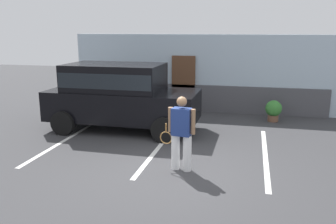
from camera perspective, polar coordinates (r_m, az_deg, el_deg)
ground_plane at (r=7.99m, az=0.43°, el=-9.42°), size 40.00×40.00×0.00m
parking_stripe_0 at (r=10.52m, az=-16.15°, el=-4.30°), size 0.12×4.40×0.01m
parking_stripe_1 at (r=9.50m, az=-1.45°, el=-5.65°), size 0.12×4.40×0.01m
parking_stripe_2 at (r=9.23m, az=15.43°, el=-6.73°), size 0.12×4.40×0.01m
house_frontage at (r=13.55m, az=6.28°, el=5.88°), size 10.46×0.40×2.89m
parked_suv at (r=10.99m, az=-7.80°, el=2.99°), size 4.61×2.18×2.05m
tennis_player_man at (r=7.76m, az=2.16°, el=-3.36°), size 0.87×0.31×1.67m
potted_plant_by_porch at (r=12.53m, az=16.67°, el=0.35°), size 0.55×0.55×0.73m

